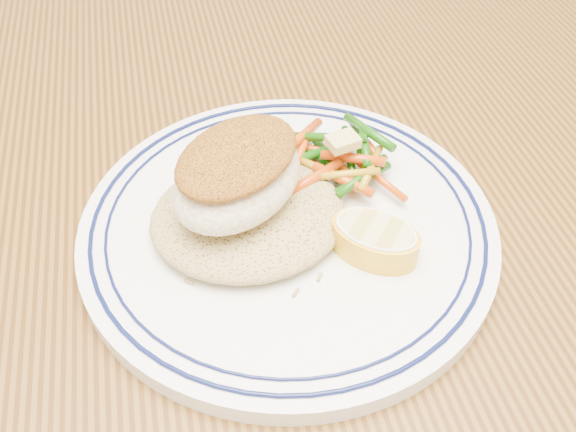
# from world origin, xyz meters

# --- Properties ---
(dining_table) EXTENTS (1.50, 0.90, 0.75)m
(dining_table) POSITION_xyz_m (0.00, 0.00, 0.65)
(dining_table) COLOR #44280D
(dining_table) RESTS_ON ground
(plate) EXTENTS (0.30, 0.30, 0.02)m
(plate) POSITION_xyz_m (0.02, -0.00, 0.76)
(plate) COLOR white
(plate) RESTS_ON dining_table
(rice_pilaf) EXTENTS (0.14, 0.12, 0.03)m
(rice_pilaf) POSITION_xyz_m (-0.01, -0.00, 0.78)
(rice_pilaf) COLOR #99844C
(rice_pilaf) RESTS_ON plate
(fish_fillet) EXTENTS (0.13, 0.12, 0.05)m
(fish_fillet) POSITION_xyz_m (-0.02, 0.00, 0.81)
(fish_fillet) COLOR #F0E5C6
(fish_fillet) RESTS_ON rice_pilaf
(vegetable_pile) EXTENTS (0.10, 0.10, 0.03)m
(vegetable_pile) POSITION_xyz_m (0.06, 0.04, 0.78)
(vegetable_pile) COLOR #BD4009
(vegetable_pile) RESTS_ON plate
(butter_pat) EXTENTS (0.03, 0.02, 0.01)m
(butter_pat) POSITION_xyz_m (0.07, 0.03, 0.80)
(butter_pat) COLOR #D5BA68
(butter_pat) RESTS_ON vegetable_pile
(lemon_wedge) EXTENTS (0.08, 0.08, 0.02)m
(lemon_wedge) POSITION_xyz_m (0.07, -0.05, 0.78)
(lemon_wedge) COLOR yellow
(lemon_wedge) RESTS_ON plate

